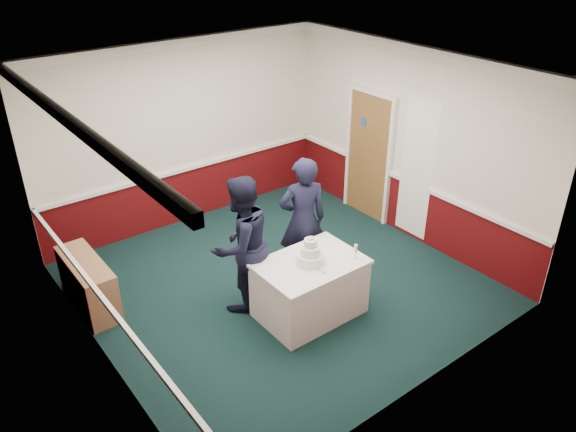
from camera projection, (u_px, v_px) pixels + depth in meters
ground at (279, 283)px, 7.93m from camera, size 5.00×5.00×0.00m
room_shell at (255, 139)px, 7.47m from camera, size 5.00×5.00×3.00m
sideboard at (89, 284)px, 7.32m from camera, size 0.41×1.20×0.70m
cake_table at (310, 288)px, 7.16m from camera, size 1.32×0.92×0.79m
wedding_cake at (310, 255)px, 6.92m from camera, size 0.35×0.35×0.36m
cake_knife at (319, 270)px, 6.82m from camera, size 0.04×0.22×0.00m
champagne_flute at (356, 249)px, 6.98m from camera, size 0.05×0.05×0.21m
person_man at (241, 245)px, 7.09m from camera, size 1.00×0.83×1.85m
person_woman at (303, 221)px, 7.64m from camera, size 0.79×0.65×1.85m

